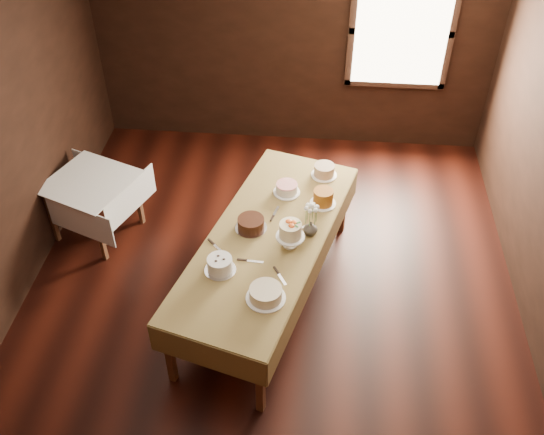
% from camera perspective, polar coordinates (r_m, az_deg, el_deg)
% --- Properties ---
extents(floor, '(5.00, 6.00, 0.01)m').
position_cam_1_polar(floor, '(6.32, -0.17, -7.71)').
color(floor, black).
rests_on(floor, ground).
extents(ceiling, '(5.00, 6.00, 0.01)m').
position_cam_1_polar(ceiling, '(4.60, -0.24, 15.96)').
color(ceiling, beige).
rests_on(ceiling, wall_back).
extents(wall_back, '(5.00, 0.02, 2.80)m').
position_cam_1_polar(wall_back, '(7.90, 1.94, 15.93)').
color(wall_back, black).
rests_on(wall_back, ground).
extents(window, '(1.10, 0.05, 1.30)m').
position_cam_1_polar(window, '(7.81, 11.91, 16.38)').
color(window, '#FFEABF').
rests_on(window, wall_back).
extents(display_table, '(1.72, 2.85, 0.83)m').
position_cam_1_polar(display_table, '(5.82, -0.47, -2.18)').
color(display_table, '#4B2A18').
rests_on(display_table, ground).
extents(side_table, '(1.11, 1.11, 0.72)m').
position_cam_1_polar(side_table, '(6.94, -16.46, 2.73)').
color(side_table, '#4B2A18').
rests_on(side_table, ground).
extents(cake_speckled, '(0.30, 0.30, 0.13)m').
position_cam_1_polar(cake_speckled, '(6.49, 4.86, 4.34)').
color(cake_speckled, white).
rests_on(cake_speckled, display_table).
extents(cake_lattice, '(0.27, 0.27, 0.10)m').
position_cam_1_polar(cake_lattice, '(6.24, 1.38, 2.66)').
color(cake_lattice, white).
rests_on(cake_lattice, display_table).
extents(cake_caramel, '(0.27, 0.27, 0.17)m').
position_cam_1_polar(cake_caramel, '(6.11, 4.77, 1.84)').
color(cake_caramel, white).
rests_on(cake_caramel, display_table).
extents(cake_chocolate, '(0.35, 0.35, 0.12)m').
position_cam_1_polar(cake_chocolate, '(5.82, -1.97, -0.61)').
color(cake_chocolate, silver).
rests_on(cake_chocolate, display_table).
extents(cake_flowers, '(0.29, 0.29, 0.27)m').
position_cam_1_polar(cake_flowers, '(5.61, 1.71, -1.71)').
color(cake_flowers, white).
rests_on(cake_flowers, display_table).
extents(cake_swirl, '(0.28, 0.28, 0.14)m').
position_cam_1_polar(cake_swirl, '(5.43, -4.85, -4.42)').
color(cake_swirl, silver).
rests_on(cake_swirl, display_table).
extents(cake_cream, '(0.34, 0.34, 0.12)m').
position_cam_1_polar(cake_cream, '(5.19, -0.59, -7.11)').
color(cake_cream, white).
rests_on(cake_cream, display_table).
extents(cake_server_a, '(0.24, 0.04, 0.01)m').
position_cam_1_polar(cake_server_a, '(5.53, -1.57, -4.09)').
color(cake_server_a, silver).
rests_on(cake_server_a, display_table).
extents(cake_server_b, '(0.14, 0.22, 0.01)m').
position_cam_1_polar(cake_server_b, '(5.38, 0.93, -5.75)').
color(cake_server_b, silver).
rests_on(cake_server_b, display_table).
extents(cake_server_c, '(0.08, 0.24, 0.01)m').
position_cam_1_polar(cake_server_c, '(6.05, 0.37, 0.63)').
color(cake_server_c, silver).
rests_on(cake_server_c, display_table).
extents(cake_server_d, '(0.21, 0.16, 0.01)m').
position_cam_1_polar(cake_server_d, '(5.88, 3.02, -0.83)').
color(cake_server_d, silver).
rests_on(cake_server_d, display_table).
extents(cake_server_e, '(0.18, 0.19, 0.01)m').
position_cam_1_polar(cake_server_e, '(5.67, -4.99, -2.90)').
color(cake_server_e, silver).
rests_on(cake_server_e, display_table).
extents(flower_vase, '(0.17, 0.17, 0.14)m').
position_cam_1_polar(flower_vase, '(5.77, 3.59, -1.00)').
color(flower_vase, '#2D2823').
rests_on(flower_vase, display_table).
extents(flower_bouquet, '(0.14, 0.14, 0.20)m').
position_cam_1_polar(flower_bouquet, '(5.64, 3.67, 0.44)').
color(flower_bouquet, white).
rests_on(flower_bouquet, flower_vase).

